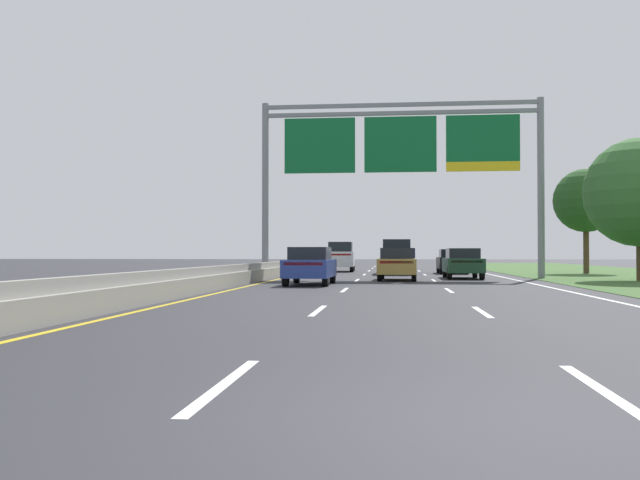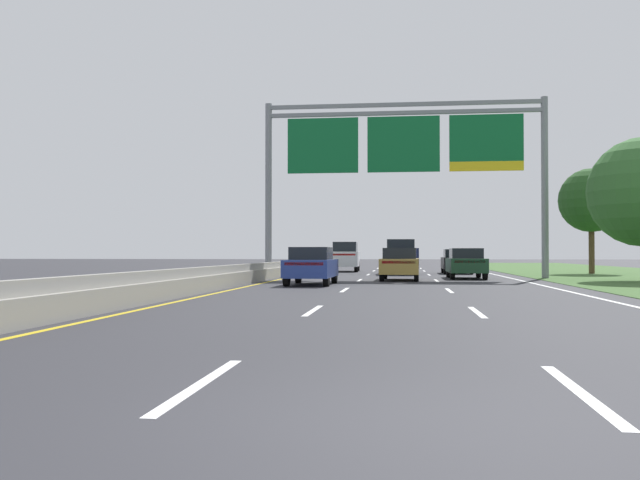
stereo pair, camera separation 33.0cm
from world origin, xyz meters
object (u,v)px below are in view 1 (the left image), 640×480
at_px(car_black_right_lane_sedan, 452,261).
at_px(roadside_tree_mid, 640,192).
at_px(car_darkgreen_right_lane_sedan, 463,263).
at_px(car_white_left_lane_suv, 341,256).
at_px(car_blue_left_lane_sedan, 310,265).
at_px(pickup_truck_navy, 397,257).
at_px(roadside_tree_far, 586,201).
at_px(overhead_sign_gantry, 400,152).
at_px(car_gold_centre_lane_sedan, 397,263).

xyz_separation_m(car_black_right_lane_sedan, roadside_tree_mid, (7.77, -11.50, 3.37)).
distance_m(car_darkgreen_right_lane_sedan, car_white_left_lane_suv, 14.94).
bearing_deg(car_darkgreen_right_lane_sedan, car_white_left_lane_suv, 29.32).
bearing_deg(roadside_tree_mid, car_white_left_lane_suv, 134.24).
distance_m(car_darkgreen_right_lane_sedan, car_blue_left_lane_sedan, 10.64).
bearing_deg(pickup_truck_navy, roadside_tree_far, -82.23).
xyz_separation_m(pickup_truck_navy, car_darkgreen_right_lane_sedan, (3.37, -7.26, -0.26)).
distance_m(car_white_left_lane_suv, roadside_tree_far, 16.87).
bearing_deg(car_white_left_lane_suv, car_black_right_lane_sedan, -120.79).
relative_size(car_darkgreen_right_lane_sedan, car_white_left_lane_suv, 0.93).
relative_size(overhead_sign_gantry, car_darkgreen_right_lane_sedan, 3.42).
height_order(car_darkgreen_right_lane_sedan, car_blue_left_lane_sedan, same).
relative_size(pickup_truck_navy, car_black_right_lane_sedan, 1.23).
height_order(pickup_truck_navy, car_darkgreen_right_lane_sedan, pickup_truck_navy).
relative_size(pickup_truck_navy, car_blue_left_lane_sedan, 1.23).
bearing_deg(car_black_right_lane_sedan, car_blue_left_lane_sedan, 156.91).
height_order(overhead_sign_gantry, car_darkgreen_right_lane_sedan, overhead_sign_gantry).
distance_m(car_darkgreen_right_lane_sedan, roadside_tree_far, 13.27).
bearing_deg(car_darkgreen_right_lane_sedan, roadside_tree_mid, -108.57).
height_order(car_darkgreen_right_lane_sedan, car_gold_centre_lane_sedan, same).
height_order(pickup_truck_navy, roadside_tree_far, roadside_tree_far).
bearing_deg(roadside_tree_mid, roadside_tree_far, 86.43).
height_order(overhead_sign_gantry, car_blue_left_lane_sedan, overhead_sign_gantry).
bearing_deg(car_black_right_lane_sedan, car_gold_centre_lane_sedan, 162.88).
relative_size(overhead_sign_gantry, car_gold_centre_lane_sedan, 3.39).
distance_m(pickup_truck_navy, roadside_tree_far, 12.78).
bearing_deg(car_white_left_lane_suv, car_gold_centre_lane_sedan, -167.59).
relative_size(pickup_truck_navy, roadside_tree_far, 0.81).
xyz_separation_m(overhead_sign_gantry, roadside_tree_mid, (11.20, -3.24, -2.56)).
relative_size(car_gold_centre_lane_sedan, roadside_tree_far, 0.66).
bearing_deg(car_black_right_lane_sedan, overhead_sign_gantry, 157.86).
bearing_deg(roadside_tree_mid, car_black_right_lane_sedan, 124.05).
bearing_deg(roadside_tree_mid, car_darkgreen_right_lane_sedan, 161.43).
height_order(overhead_sign_gantry, car_white_left_lane_suv, overhead_sign_gantry).
distance_m(overhead_sign_gantry, roadside_tree_mid, 11.93).
distance_m(car_blue_left_lane_sedan, roadside_tree_mid, 16.30).
bearing_deg(pickup_truck_navy, roadside_tree_mid, -132.64).
bearing_deg(overhead_sign_gantry, roadside_tree_mid, -16.16).
bearing_deg(overhead_sign_gantry, car_white_left_lane_suv, 108.22).
bearing_deg(car_black_right_lane_sedan, roadside_tree_far, -86.86).
distance_m(overhead_sign_gantry, car_white_left_lane_suv, 14.29).
height_order(car_blue_left_lane_sedan, car_black_right_lane_sedan, same).
height_order(car_white_left_lane_suv, roadside_tree_far, roadside_tree_far).
distance_m(pickup_truck_navy, car_blue_left_lane_sedan, 15.65).
relative_size(car_blue_left_lane_sedan, roadside_tree_mid, 0.65).
relative_size(pickup_truck_navy, roadside_tree_mid, 0.80).
relative_size(car_darkgreen_right_lane_sedan, car_blue_left_lane_sedan, 1.00).
height_order(pickup_truck_navy, car_white_left_lane_suv, pickup_truck_navy).
height_order(car_darkgreen_right_lane_sedan, car_black_right_lane_sedan, same).
xyz_separation_m(pickup_truck_navy, car_blue_left_lane_sedan, (-3.70, -15.20, -0.26)).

